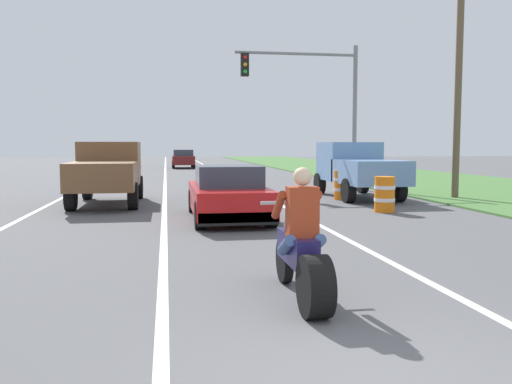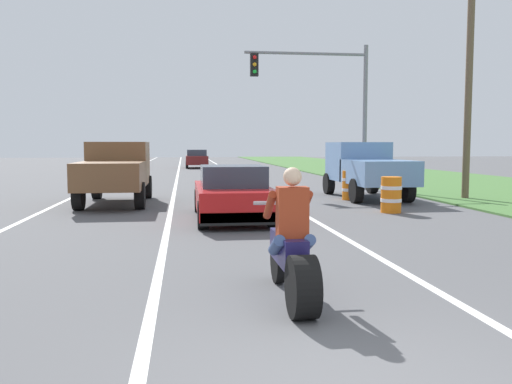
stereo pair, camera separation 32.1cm
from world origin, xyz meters
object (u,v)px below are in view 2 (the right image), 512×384
object	(u,v)px
pickup_truck_right_shoulder_light_blue	(366,167)
construction_barrel_mid	(350,185)
sports_car_red	(232,195)
distant_car_far_ahead	(197,159)
construction_barrel_nearest	(391,195)
motorcycle_with_rider	(292,254)
pickup_truck_left_lane_brown	(116,169)
traffic_light_mast_near	(327,93)

from	to	relation	value
pickup_truck_right_shoulder_light_blue	construction_barrel_mid	bearing A→B (deg)	-143.35
sports_car_red	distant_car_far_ahead	world-z (taller)	distant_car_far_ahead
sports_car_red	distant_car_far_ahead	size ratio (longest dim) A/B	1.08
sports_car_red	construction_barrel_nearest	bearing A→B (deg)	9.78
motorcycle_with_rider	construction_barrel_nearest	world-z (taller)	motorcycle_with_rider
pickup_truck_right_shoulder_light_blue	construction_barrel_nearest	distance (m)	4.22
sports_car_red	pickup_truck_left_lane_brown	bearing A→B (deg)	129.30
pickup_truck_left_lane_brown	traffic_light_mast_near	xyz separation A→B (m)	(8.07, 4.29, 2.93)
distant_car_far_ahead	motorcycle_with_rider	bearing A→B (deg)	-89.70
sports_car_red	distant_car_far_ahead	bearing A→B (deg)	90.28
motorcycle_with_rider	construction_barrel_nearest	xyz separation A→B (m)	(4.45, 8.12, -0.09)
construction_barrel_mid	motorcycle_with_rider	bearing A→B (deg)	-110.64
pickup_truck_left_lane_brown	pickup_truck_right_shoulder_light_blue	xyz separation A→B (m)	(8.55, 0.79, 0.00)
pickup_truck_right_shoulder_light_blue	construction_barrel_nearest	world-z (taller)	pickup_truck_right_shoulder_light_blue
construction_barrel_nearest	distant_car_far_ahead	world-z (taller)	distant_car_far_ahead
construction_barrel_nearest	construction_barrel_mid	size ratio (longest dim) A/B	1.00
pickup_truck_right_shoulder_light_blue	traffic_light_mast_near	bearing A→B (deg)	97.84
construction_barrel_mid	traffic_light_mast_near	bearing A→B (deg)	86.58
pickup_truck_left_lane_brown	construction_barrel_nearest	size ratio (longest dim) A/B	4.80
motorcycle_with_rider	construction_barrel_mid	world-z (taller)	motorcycle_with_rider
traffic_light_mast_near	construction_barrel_mid	distance (m)	5.38
sports_car_red	construction_barrel_mid	xyz separation A→B (m)	(4.46, 4.36, -0.13)
pickup_truck_right_shoulder_light_blue	distant_car_far_ahead	distance (m)	26.76
construction_barrel_nearest	distant_car_far_ahead	size ratio (longest dim) A/B	0.25
sports_car_red	motorcycle_with_rider	bearing A→B (deg)	-89.61
construction_barrel_mid	distant_car_far_ahead	bearing A→B (deg)	99.78
pickup_truck_left_lane_brown	distant_car_far_ahead	distance (m)	27.20
construction_barrel_mid	distant_car_far_ahead	world-z (taller)	distant_car_far_ahead
sports_car_red	traffic_light_mast_near	xyz separation A→B (m)	(4.70, 8.41, 3.40)
traffic_light_mast_near	motorcycle_with_rider	bearing A→B (deg)	-106.45
motorcycle_with_rider	pickup_truck_right_shoulder_light_blue	distance (m)	13.29
sports_car_red	pickup_truck_right_shoulder_light_blue	xyz separation A→B (m)	(5.18, 4.90, 0.48)
pickup_truck_right_shoulder_light_blue	sports_car_red	bearing A→B (deg)	-136.62
motorcycle_with_rider	construction_barrel_mid	bearing A→B (deg)	69.36
pickup_truck_left_lane_brown	distant_car_far_ahead	size ratio (longest dim) A/B	1.20
motorcycle_with_rider	distant_car_far_ahead	xyz separation A→B (m)	(-0.20, 38.47, 0.18)
pickup_truck_left_lane_brown	construction_barrel_nearest	distance (m)	8.57
motorcycle_with_rider	sports_car_red	bearing A→B (deg)	90.39
construction_barrel_mid	construction_barrel_nearest	bearing A→B (deg)	-89.36
traffic_light_mast_near	construction_barrel_mid	xyz separation A→B (m)	(-0.24, -4.05, -3.53)
pickup_truck_left_lane_brown	traffic_light_mast_near	bearing A→B (deg)	28.02
motorcycle_with_rider	distant_car_far_ahead	bearing A→B (deg)	90.30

